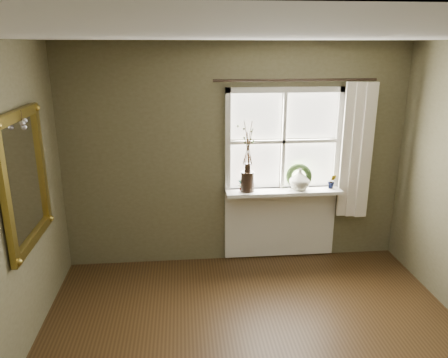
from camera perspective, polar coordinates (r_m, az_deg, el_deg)
ceiling at (r=2.72m, az=7.97°, el=17.86°), size 4.50×4.50×0.00m
wall_back at (r=5.14m, az=1.51°, el=3.03°), size 4.00×0.10×2.60m
window_frame at (r=5.13m, az=7.76°, el=4.90°), size 1.36×0.06×1.24m
window_sill at (r=5.18m, az=7.77°, el=-1.64°), size 1.36×0.26×0.04m
window_apron at (r=5.44m, az=7.32°, el=-5.65°), size 1.36×0.04×0.88m
dark_jug at (r=5.06m, az=3.08°, el=-0.33°), size 0.20×0.20×0.23m
cream_vase at (r=5.18m, az=9.86°, el=-0.03°), size 0.31×0.31×0.25m
wreath at (r=5.22m, az=9.74°, el=-0.00°), size 0.34×0.25×0.32m
potted_plant_left at (r=5.06m, az=2.26°, el=-0.82°), size 0.09×0.06×0.15m
potted_plant_right at (r=5.31m, az=13.92°, el=-0.31°), size 0.11×0.10×0.18m
curtain at (r=5.32m, az=16.81°, el=3.49°), size 0.36×0.12×1.59m
curtain_rod at (r=4.99m, az=9.39°, el=12.63°), size 1.84×0.03×0.03m
gilt_mirror at (r=4.09m, az=-24.56°, el=-0.00°), size 0.10×0.99×1.18m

